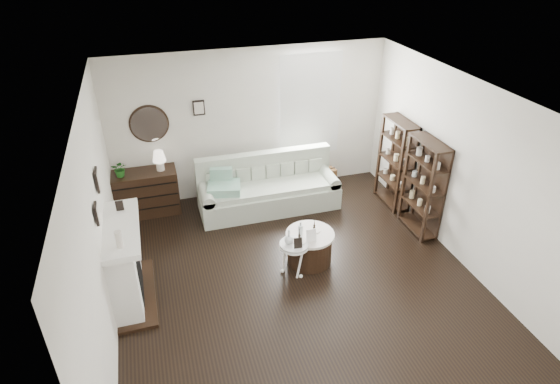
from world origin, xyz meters
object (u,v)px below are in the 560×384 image
object	(u,v)px
sofa	(268,190)
drum_table	(310,247)
pedestal_table	(294,246)
dresser	(143,193)

from	to	relation	value
sofa	drum_table	size ratio (longest dim) A/B	3.39
sofa	drum_table	distance (m)	1.74
sofa	pedestal_table	size ratio (longest dim) A/B	4.73
sofa	pedestal_table	xyz separation A→B (m)	(-0.13, -1.92, 0.16)
pedestal_table	sofa	bearing A→B (deg)	86.17
sofa	dresser	bearing A→B (deg)	169.57
dresser	sofa	bearing A→B (deg)	-10.43
dresser	drum_table	world-z (taller)	dresser
dresser	drum_table	xyz separation A→B (m)	(2.32, -2.12, -0.14)
sofa	dresser	size ratio (longest dim) A/B	2.06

